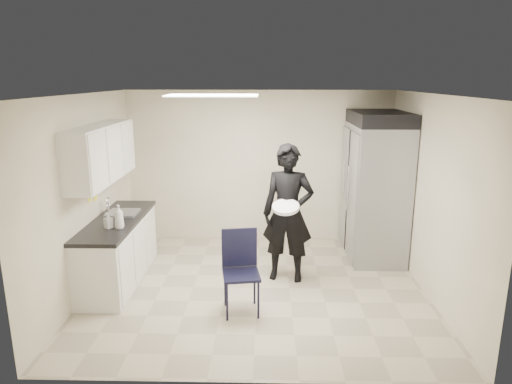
{
  "coord_description": "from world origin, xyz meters",
  "views": [
    {
      "loc": [
        0.12,
        -5.73,
        2.8
      ],
      "look_at": [
        -0.02,
        0.2,
        1.31
      ],
      "focal_mm": 32.0,
      "sensor_mm": 36.0,
      "label": 1
    }
  ],
  "objects_px": {
    "commercial_fridge": "(375,192)",
    "man_tuxedo": "(288,213)",
    "folding_chair": "(241,275)",
    "lower_counter": "(118,252)"
  },
  "relations": [
    {
      "from": "commercial_fridge",
      "to": "man_tuxedo",
      "type": "height_order",
      "value": "commercial_fridge"
    },
    {
      "from": "folding_chair",
      "to": "man_tuxedo",
      "type": "distance_m",
      "value": 1.25
    },
    {
      "from": "lower_counter",
      "to": "man_tuxedo",
      "type": "distance_m",
      "value": 2.43
    },
    {
      "from": "lower_counter",
      "to": "man_tuxedo",
      "type": "relative_size",
      "value": 0.98
    },
    {
      "from": "man_tuxedo",
      "to": "commercial_fridge",
      "type": "bearing_deg",
      "value": 43.59
    },
    {
      "from": "commercial_fridge",
      "to": "man_tuxedo",
      "type": "xyz_separation_m",
      "value": [
        -1.41,
        -0.94,
        -0.08
      ]
    },
    {
      "from": "folding_chair",
      "to": "commercial_fridge",
      "type": "bearing_deg",
      "value": 35.21
    },
    {
      "from": "commercial_fridge",
      "to": "folding_chair",
      "type": "bearing_deg",
      "value": -136.18
    },
    {
      "from": "commercial_fridge",
      "to": "folding_chair",
      "type": "height_order",
      "value": "commercial_fridge"
    },
    {
      "from": "lower_counter",
      "to": "man_tuxedo",
      "type": "height_order",
      "value": "man_tuxedo"
    }
  ]
}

